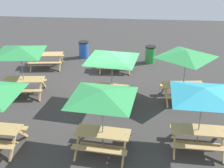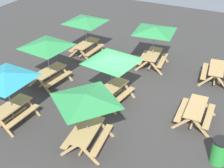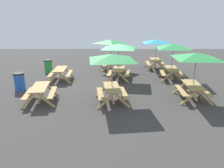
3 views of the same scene
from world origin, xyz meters
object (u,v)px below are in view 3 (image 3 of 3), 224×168
(picnic_table_2, at_px, (112,61))
(picnic_table_6, at_px, (196,59))
(picnic_table_3, at_px, (40,91))
(picnic_table_5, at_px, (156,43))
(trash_bin_blue, at_px, (19,82))
(picnic_table_0, at_px, (173,49))
(picnic_table_7, at_px, (60,72))
(picnic_table_1, at_px, (119,49))
(picnic_table_4, at_px, (110,44))
(trash_bin_green, at_px, (48,67))

(picnic_table_2, height_order, picnic_table_6, same)
(picnic_table_3, xyz_separation_m, picnic_table_5, (7.15, -6.80, 1.43))
(trash_bin_blue, bearing_deg, picnic_table_0, -76.11)
(picnic_table_5, relative_size, picnic_table_7, 1.52)
(picnic_table_5, xyz_separation_m, picnic_table_7, (-3.34, 6.71, -1.43))
(picnic_table_5, bearing_deg, picnic_table_2, 157.19)
(picnic_table_1, distance_m, picnic_table_2, 4.06)
(picnic_table_6, xyz_separation_m, picnic_table_7, (3.49, 7.23, -1.43))
(picnic_table_4, bearing_deg, picnic_table_7, 128.14)
(picnic_table_1, distance_m, trash_bin_blue, 6.13)
(picnic_table_1, bearing_deg, picnic_table_0, -82.24)
(picnic_table_0, relative_size, picnic_table_7, 1.51)
(trash_bin_green, bearing_deg, picnic_table_3, -168.00)
(picnic_table_1, bearing_deg, picnic_table_7, 100.18)
(picnic_table_4, relative_size, picnic_table_7, 1.25)
(picnic_table_1, bearing_deg, picnic_table_2, -178.46)
(picnic_table_4, height_order, picnic_table_6, same)
(picnic_table_4, relative_size, trash_bin_green, 2.38)
(picnic_table_2, height_order, picnic_table_3, picnic_table_2)
(trash_bin_blue, bearing_deg, picnic_table_6, -99.14)
(picnic_table_4, bearing_deg, picnic_table_3, 147.77)
(picnic_table_0, relative_size, trash_bin_green, 2.87)
(picnic_table_3, relative_size, trash_bin_green, 2.00)
(picnic_table_6, relative_size, trash_bin_green, 2.88)
(picnic_table_5, xyz_separation_m, trash_bin_blue, (-5.37, 8.51, -1.49))
(picnic_table_0, xyz_separation_m, picnic_table_7, (-0.17, 7.14, -1.43))
(picnic_table_1, xyz_separation_m, trash_bin_green, (1.74, 5.03, -1.49))
(picnic_table_3, xyz_separation_m, picnic_table_6, (0.33, -7.32, 1.43))
(picnic_table_2, xyz_separation_m, picnic_table_5, (7.21, -3.41, 0.00))
(picnic_table_7, bearing_deg, picnic_table_6, -118.44)
(picnic_table_0, xyz_separation_m, trash_bin_blue, (-2.21, 8.94, -1.49))
(picnic_table_3, relative_size, picnic_table_5, 0.69)
(picnic_table_2, relative_size, picnic_table_3, 1.44)
(picnic_table_4, distance_m, picnic_table_5, 3.54)
(picnic_table_3, bearing_deg, picnic_table_6, -94.58)
(trash_bin_blue, bearing_deg, picnic_table_2, -109.82)
(picnic_table_2, relative_size, trash_bin_green, 2.87)
(picnic_table_2, bearing_deg, picnic_table_0, -49.92)
(picnic_table_0, height_order, trash_bin_blue, picnic_table_0)
(trash_bin_blue, bearing_deg, picnic_table_5, -57.73)
(picnic_table_6, bearing_deg, picnic_table_5, 7.17)
(trash_bin_green, bearing_deg, picnic_table_0, -101.56)
(picnic_table_0, bearing_deg, picnic_table_3, 125.26)
(picnic_table_3, relative_size, picnic_table_6, 0.69)
(picnic_table_2, height_order, trash_bin_green, picnic_table_2)
(picnic_table_3, distance_m, picnic_table_5, 9.97)
(picnic_table_1, xyz_separation_m, picnic_table_4, (3.07, 0.55, 0.00))
(trash_bin_green, bearing_deg, picnic_table_1, -109.03)
(picnic_table_0, xyz_separation_m, picnic_table_6, (-3.66, -0.09, 0.00))
(picnic_table_3, relative_size, picnic_table_7, 1.05)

